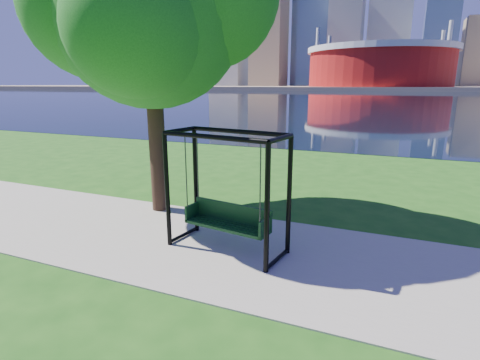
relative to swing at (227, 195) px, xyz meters
The scene contains 8 objects.
ground 1.32m from the swing, 63.11° to the left, with size 900.00×900.00×0.00m, color #1E5114.
path 1.21m from the swing, ahead, with size 120.00×4.00×0.03m, color #9E937F.
river 102.51m from the swing, 89.86° to the left, with size 900.00×180.00×0.02m, color black.
far_bank 306.50m from the swing, 89.95° to the left, with size 900.00×228.00×2.00m, color #937F60.
stadium 236.06m from the swing, 92.37° to the left, with size 83.00×83.00×32.00m.
skyline 321.79m from the swing, 90.72° to the left, with size 392.00×66.00×96.50m.
swing is the anchor object (origin of this frame).
park_tree 5.20m from the swing, 149.60° to the left, with size 6.07×5.48×7.54m.
Camera 1 is at (2.79, -7.11, 3.37)m, focal length 28.00 mm.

